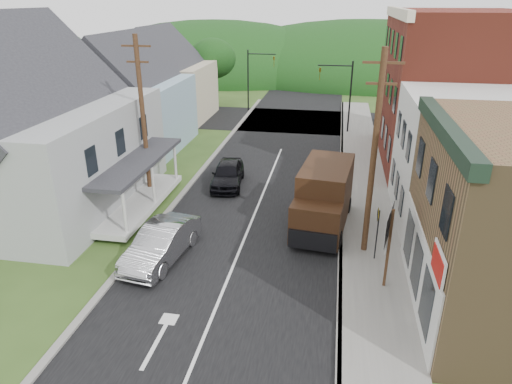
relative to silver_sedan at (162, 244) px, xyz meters
The scene contains 24 objects.
ground 3.55m from the silver_sedan, 22.02° to the right, with size 120.00×120.00×0.00m, color #2D4719.
road 9.31m from the silver_sedan, 69.80° to the left, with size 9.00×90.00×0.02m, color black.
cross_road 25.92m from the silver_sedan, 82.90° to the left, with size 60.00×9.00×0.02m, color black.
sidewalk_right 11.33m from the silver_sedan, 36.37° to the left, with size 2.80×55.00×0.15m, color slate.
curb_right 10.28m from the silver_sedan, 40.85° to the left, with size 0.20×55.00×0.15m, color slate.
curb_left 6.90m from the silver_sedan, 102.18° to the left, with size 0.30×55.00×0.12m, color slate.
storefront_white 15.96m from the silver_sedan, 23.16° to the left, with size 8.00×7.00×6.50m, color silver.
storefront_red 21.79m from the silver_sedan, 47.28° to the left, with size 8.00×12.00×10.00m, color maroon.
house_gray 10.55m from the silver_sedan, 151.86° to the left, with size 10.20×12.24×8.35m.
house_blue 17.77m from the silver_sedan, 116.40° to the left, with size 7.14×8.16×7.28m.
house_cream 26.22m from the silver_sedan, 108.56° to the left, with size 7.14×8.16×7.28m.
utility_pole_right 9.86m from the silver_sedan, 14.06° to the left, with size 1.60×0.26×9.00m.
utility_pole_left 8.41m from the silver_sedan, 116.18° to the left, with size 1.60×0.26×9.00m.
traffic_signal_right 23.63m from the silver_sedan, 71.32° to the left, with size 2.87×0.20×6.00m.
traffic_signal_left 29.38m from the silver_sedan, 92.16° to the left, with size 2.87×0.20×6.00m.
tree_left_b 17.93m from the silver_sedan, 142.19° to the left, with size 4.80×4.80×6.94m.
tree_left_c 25.02m from the silver_sedan, 130.18° to the left, with size 5.80×5.80×8.41m.
tree_left_d 31.51m from the silver_sedan, 100.69° to the left, with size 4.80×4.80×6.94m.
forested_ridge 53.81m from the silver_sedan, 86.59° to the left, with size 90.00×30.00×16.00m, color #143610.
silver_sedan is the anchor object (origin of this frame).
dark_sedan 8.97m from the silver_sedan, 84.54° to the left, with size 1.78×4.43×1.51m, color black.
delivery_van 8.13m from the silver_sedan, 32.55° to the left, with size 2.93×5.89×3.17m.
route_sign_cluster 9.57m from the silver_sedan, ahead, with size 0.50×1.87×3.34m.
warning_sign 9.36m from the silver_sedan, ahead, with size 0.11×0.69×2.48m.
Camera 1 is at (3.92, -15.15, 10.72)m, focal length 32.00 mm.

